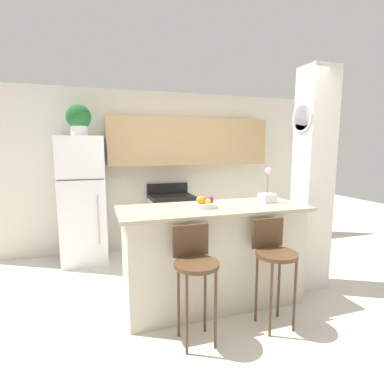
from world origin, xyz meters
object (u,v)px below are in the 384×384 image
at_px(stove_range, 172,223).
at_px(orchid_vase, 267,194).
at_px(refrigerator, 83,200).
at_px(bar_stool_left, 195,266).
at_px(fruit_bowl, 205,203).
at_px(bar_stool_right, 274,256).
at_px(potted_plant_on_fridge, 79,119).

bearing_deg(stove_range, orchid_vase, -68.06).
bearing_deg(refrigerator, stove_range, 1.86).
relative_size(stove_range, orchid_vase, 2.75).
xyz_separation_m(stove_range, bar_stool_left, (-0.37, -2.30, 0.21)).
bearing_deg(fruit_bowl, orchid_vase, 5.46).
xyz_separation_m(bar_stool_right, potted_plant_on_fridge, (-1.72, 2.26, 1.38)).
distance_m(bar_stool_left, orchid_vase, 1.30).
xyz_separation_m(stove_range, orchid_vase, (0.68, -1.69, 0.68)).
bearing_deg(refrigerator, orchid_vase, -39.44).
bearing_deg(potted_plant_on_fridge, orchid_vase, -39.44).
relative_size(potted_plant_on_fridge, orchid_vase, 1.12).
bearing_deg(refrigerator, fruit_bowl, -54.34).
xyz_separation_m(potted_plant_on_fridge, orchid_vase, (2.01, -1.65, -0.91)).
relative_size(bar_stool_left, orchid_vase, 2.57).
distance_m(stove_range, bar_stool_left, 2.34).
height_order(bar_stool_right, fruit_bowl, fruit_bowl).
xyz_separation_m(refrigerator, orchid_vase, (2.01, -1.65, 0.23)).
bearing_deg(fruit_bowl, bar_stool_right, -47.86).
xyz_separation_m(stove_range, bar_stool_right, (0.40, -2.30, 0.21)).
bearing_deg(bar_stool_right, stove_range, 99.75).
height_order(refrigerator, stove_range, refrigerator).
xyz_separation_m(orchid_vase, fruit_bowl, (-0.77, -0.07, -0.04)).
bearing_deg(orchid_vase, refrigerator, 140.56).
relative_size(refrigerator, orchid_vase, 4.67).
relative_size(refrigerator, potted_plant_on_fridge, 4.18).
xyz_separation_m(bar_stool_left, orchid_vase, (1.05, 0.61, 0.47)).
bearing_deg(stove_range, potted_plant_on_fridge, -178.15).
relative_size(refrigerator, stove_range, 1.70).
relative_size(bar_stool_left, fruit_bowl, 4.18).
height_order(bar_stool_right, potted_plant_on_fridge, potted_plant_on_fridge).
xyz_separation_m(refrigerator, bar_stool_left, (0.95, -2.26, -0.23)).
xyz_separation_m(bar_stool_left, fruit_bowl, (0.28, 0.53, 0.42)).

